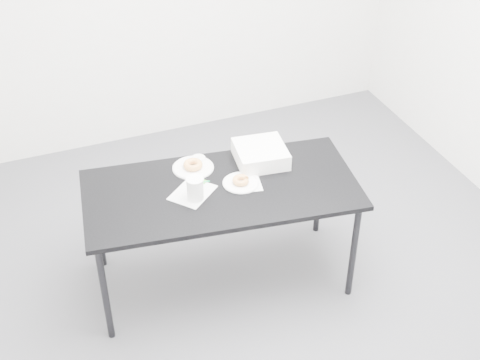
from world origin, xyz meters
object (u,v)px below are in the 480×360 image
object	(u,v)px
plate_near	(241,183)
coffee_cup	(195,189)
donut_far	(193,165)
pen	(200,183)
bakery_box	(261,154)
donut_near	(241,180)
plate_far	(193,168)
scorecard	(192,193)
table	(221,195)

from	to	relation	value
plate_near	coffee_cup	world-z (taller)	coffee_cup
donut_far	coffee_cup	xyz separation A→B (m)	(-0.08, -0.30, 0.05)
donut_far	coffee_cup	size ratio (longest dim) A/B	0.82
pen	bakery_box	xyz separation A→B (m)	(0.43, 0.09, 0.05)
donut_near	coffee_cup	size ratio (longest dim) A/B	0.71
pen	bakery_box	bearing A→B (deg)	18.33
pen	coffee_cup	xyz separation A→B (m)	(-0.07, -0.13, 0.07)
donut_near	plate_far	size ratio (longest dim) A/B	0.40
scorecard	donut_far	distance (m)	0.25
table	plate_near	distance (m)	0.14
table	coffee_cup	xyz separation A→B (m)	(-0.17, -0.05, 0.13)
scorecard	table	bearing A→B (deg)	44.47
scorecard	plate_near	bearing A→B (deg)	45.75
scorecard	bakery_box	size ratio (longest dim) A/B	0.84
table	donut_near	world-z (taller)	donut_near
donut_far	pen	bearing A→B (deg)	-93.71
donut_near	scorecard	bearing A→B (deg)	176.16
scorecard	pen	bearing A→B (deg)	95.08
plate_near	coffee_cup	xyz separation A→B (m)	(-0.30, -0.04, 0.07)
donut_near	coffee_cup	world-z (taller)	coffee_cup
donut_near	donut_far	world-z (taller)	donut_far
scorecard	bakery_box	distance (m)	0.53
pen	plate_far	world-z (taller)	pen
scorecard	bakery_box	world-z (taller)	bakery_box
donut_far	coffee_cup	bearing A→B (deg)	-105.35
table	scorecard	size ratio (longest dim) A/B	6.70
plate_far	coffee_cup	size ratio (longest dim) A/B	1.75
bakery_box	plate_far	bearing A→B (deg)	176.55
pen	plate_near	xyz separation A→B (m)	(0.23, -0.09, -0.00)
plate_far	bakery_box	distance (m)	0.43
plate_near	scorecard	bearing A→B (deg)	176.16
scorecard	donut_near	distance (m)	0.30
donut_near	donut_far	distance (m)	0.34
plate_near	bakery_box	size ratio (longest dim) A/B	0.72
scorecard	donut_far	xyz separation A→B (m)	(0.08, 0.24, 0.03)
table	plate_far	distance (m)	0.28
table	scorecard	xyz separation A→B (m)	(-0.17, 0.02, 0.06)
pen	plate_far	xyz separation A→B (m)	(0.01, 0.17, -0.00)
plate_far	coffee_cup	distance (m)	0.32
plate_far	donut_far	xyz separation A→B (m)	(0.00, 0.00, 0.02)
pen	bakery_box	size ratio (longest dim) A/B	0.39
scorecard	plate_far	size ratio (longest dim) A/B	1.00
donut_near	table	bearing A→B (deg)	177.93
bakery_box	donut_far	bearing A→B (deg)	176.55
plate_far	donut_far	size ratio (longest dim) A/B	2.13
plate_far	plate_near	bearing A→B (deg)	-49.83
table	donut_near	distance (m)	0.15
plate_near	coffee_cup	bearing A→B (deg)	-171.97
plate_near	donut_far	size ratio (longest dim) A/B	1.83
plate_near	donut_near	size ratio (longest dim) A/B	2.13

